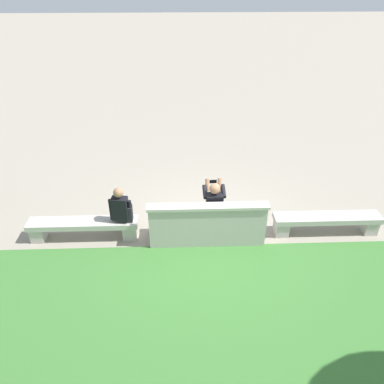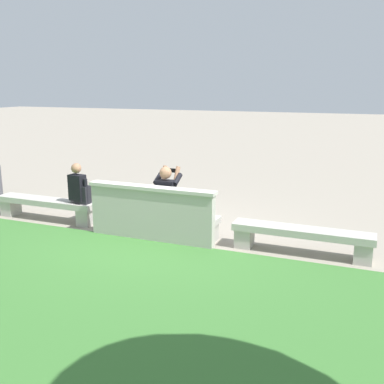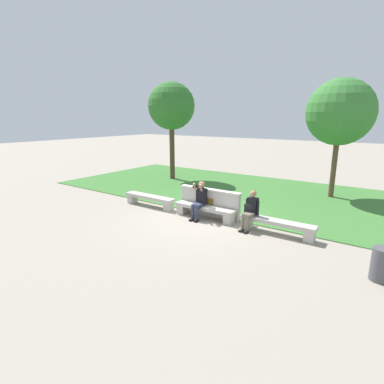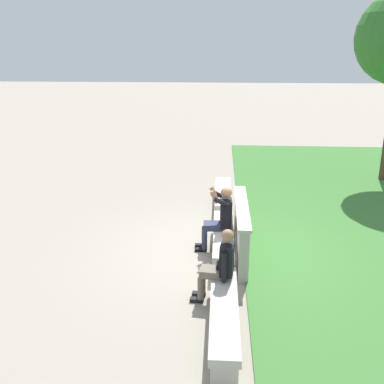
{
  "view_description": "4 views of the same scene",
  "coord_description": "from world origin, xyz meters",
  "px_view_note": "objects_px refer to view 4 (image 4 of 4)",
  "views": [
    {
      "loc": [
        0.54,
        6.41,
        5.13
      ],
      "look_at": [
        0.3,
        -0.17,
        1.01
      ],
      "focal_mm": 35.0,
      "sensor_mm": 36.0,
      "label": 1
    },
    {
      "loc": [
        -3.57,
        7.23,
        2.75
      ],
      "look_at": [
        -0.59,
        -0.15,
        0.85
      ],
      "focal_mm": 42.0,
      "sensor_mm": 36.0,
      "label": 2
    },
    {
      "loc": [
        5.39,
        -8.54,
        3.48
      ],
      "look_at": [
        -0.5,
        -0.05,
        0.9
      ],
      "focal_mm": 28.0,
      "sensor_mm": 36.0,
      "label": 3
    },
    {
      "loc": [
        8.12,
        -0.11,
        3.97
      ],
      "look_at": [
        -0.57,
        -0.66,
        1.07
      ],
      "focal_mm": 42.0,
      "sensor_mm": 36.0,
      "label": 4
    }
  ],
  "objects_px": {
    "bench_main": "(223,196)",
    "backpack": "(225,264)",
    "bench_mid": "(224,314)",
    "bench_near": "(223,238)",
    "person_distant": "(220,264)",
    "person_photographer": "(220,215)"
  },
  "relations": [
    {
      "from": "bench_near",
      "to": "backpack",
      "type": "relative_size",
      "value": 5.39
    },
    {
      "from": "bench_near",
      "to": "bench_mid",
      "type": "xyz_separation_m",
      "value": [
        2.61,
        0.0,
        0.0
      ]
    },
    {
      "from": "bench_main",
      "to": "bench_mid",
      "type": "relative_size",
      "value": 1.0
    },
    {
      "from": "bench_main",
      "to": "bench_mid",
      "type": "bearing_deg",
      "value": 0.0
    },
    {
      "from": "bench_mid",
      "to": "backpack",
      "type": "relative_size",
      "value": 5.39
    },
    {
      "from": "bench_near",
      "to": "backpack",
      "type": "distance_m",
      "value": 1.72
    },
    {
      "from": "person_distant",
      "to": "backpack",
      "type": "height_order",
      "value": "person_distant"
    },
    {
      "from": "bench_main",
      "to": "person_distant",
      "type": "relative_size",
      "value": 1.83
    },
    {
      "from": "bench_near",
      "to": "person_photographer",
      "type": "height_order",
      "value": "person_photographer"
    },
    {
      "from": "bench_mid",
      "to": "backpack",
      "type": "xyz_separation_m",
      "value": [
        -0.92,
        0.01,
        0.32
      ]
    },
    {
      "from": "bench_main",
      "to": "bench_near",
      "type": "xyz_separation_m",
      "value": [
        2.61,
        0.0,
        0.0
      ]
    },
    {
      "from": "bench_mid",
      "to": "bench_near",
      "type": "bearing_deg",
      "value": 180.0
    },
    {
      "from": "person_photographer",
      "to": "bench_mid",
      "type": "bearing_deg",
      "value": 1.61
    },
    {
      "from": "bench_main",
      "to": "backpack",
      "type": "relative_size",
      "value": 5.39
    },
    {
      "from": "bench_mid",
      "to": "person_distant",
      "type": "height_order",
      "value": "person_distant"
    },
    {
      "from": "backpack",
      "to": "bench_main",
      "type": "bearing_deg",
      "value": -179.93
    },
    {
      "from": "bench_mid",
      "to": "backpack",
      "type": "bearing_deg",
      "value": 179.65
    },
    {
      "from": "bench_mid",
      "to": "person_photographer",
      "type": "height_order",
      "value": "person_photographer"
    },
    {
      "from": "bench_mid",
      "to": "person_photographer",
      "type": "distance_m",
      "value": 2.8
    },
    {
      "from": "person_photographer",
      "to": "bench_main",
      "type": "bearing_deg",
      "value": 178.19
    },
    {
      "from": "person_photographer",
      "to": "person_distant",
      "type": "bearing_deg",
      "value": 0.36
    },
    {
      "from": "person_distant",
      "to": "backpack",
      "type": "relative_size",
      "value": 2.94
    }
  ]
}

